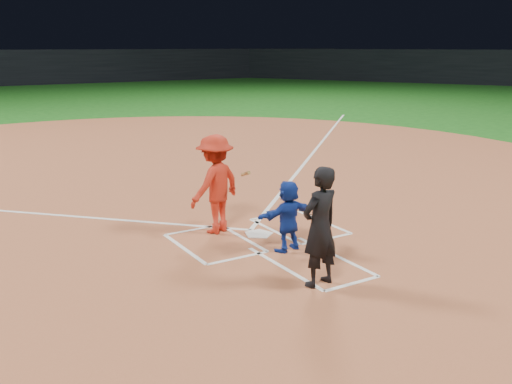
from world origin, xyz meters
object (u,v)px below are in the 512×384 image
home_plate (258,234)px  batter_at_plate (215,184)px  umpire (320,227)px  catcher (288,216)px

home_plate → batter_at_plate: bearing=-43.1°
umpire → batter_at_plate: (-0.16, 3.13, 0.03)m
catcher → umpire: umpire is taller
umpire → batter_at_plate: 3.14m
home_plate → umpire: (-0.47, -2.54, 0.93)m
home_plate → catcher: 1.20m
umpire → batter_at_plate: bearing=-96.5°
catcher → home_plate: bearing=-100.8°
home_plate → umpire: umpire is taller
home_plate → batter_at_plate: 1.29m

